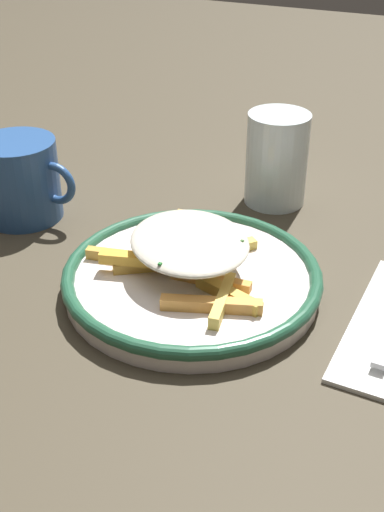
# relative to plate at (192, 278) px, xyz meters

# --- Properties ---
(ground_plane) EXTENTS (2.60, 2.60, 0.00)m
(ground_plane) POSITION_rel_plate_xyz_m (0.00, 0.00, -0.01)
(ground_plane) COLOR #41392A
(plate) EXTENTS (0.25, 0.25, 0.03)m
(plate) POSITION_rel_plate_xyz_m (0.00, 0.00, 0.00)
(plate) COLOR silver
(plate) RESTS_ON ground_plane
(fries_heap) EXTENTS (0.19, 0.17, 0.04)m
(fries_heap) POSITION_rel_plate_xyz_m (-0.00, 0.01, 0.03)
(fries_heap) COLOR gold
(fries_heap) RESTS_ON plate
(water_glass) EXTENTS (0.07, 0.07, 0.11)m
(water_glass) POSITION_rel_plate_xyz_m (0.01, 0.21, 0.04)
(water_glass) COLOR silver
(water_glass) RESTS_ON ground_plane
(coffee_mug) EXTENTS (0.12, 0.09, 0.09)m
(coffee_mug) POSITION_rel_plate_xyz_m (-0.24, 0.06, 0.03)
(coffee_mug) COLOR #2B518D
(coffee_mug) RESTS_ON ground_plane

